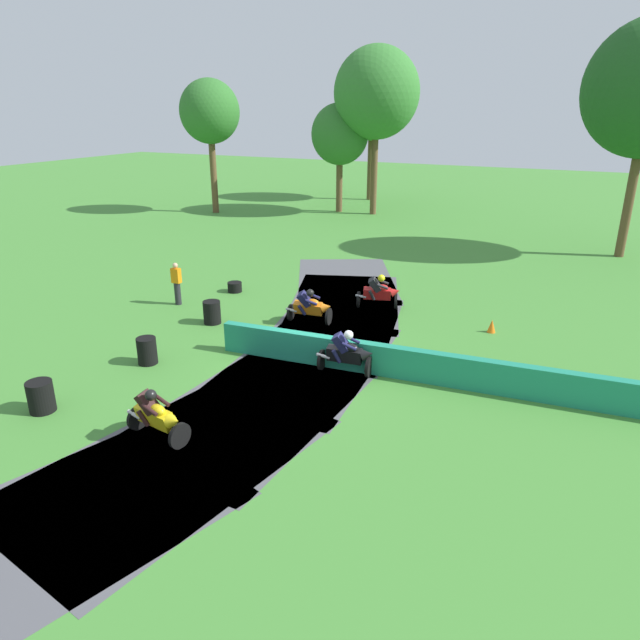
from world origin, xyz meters
TOP-DOWN VIEW (x-y plane):
  - ground_plane at (0.00, 0.00)m, footprint 120.00×120.00m
  - track_asphalt at (-0.80, -0.06)m, footprint 7.98×24.92m
  - safety_barrier at (4.62, 0.35)m, footprint 14.71×1.41m
  - motorcycle_lead_yellow at (-1.18, -5.24)m, footprint 1.71×0.94m
  - motorcycle_chase_black at (1.34, -0.25)m, footprint 1.68×0.83m
  - motorcycle_trailing_orange at (-1.37, 2.89)m, footprint 1.69×0.96m
  - motorcycle_fourth_red at (0.24, 5.39)m, footprint 1.72×1.12m
  - tire_stack_near at (-4.69, -5.42)m, footprint 0.63×0.63m
  - tire_stack_mid_a at (-4.24, -2.10)m, footprint 0.57×0.57m
  - tire_stack_mid_b at (-4.48, 1.47)m, footprint 0.60×0.60m
  - tire_stack_far at (-5.76, 4.82)m, footprint 0.57×0.57m
  - track_marshal at (-6.84, 2.57)m, footprint 0.34×0.24m
  - traffic_cone at (4.47, 4.78)m, footprint 0.28×0.28m
  - tree_far_left at (-17.16, 19.69)m, footprint 3.99×3.99m
  - tree_far_right at (-9.46, 29.82)m, footprint 5.04×5.04m
  - tree_mid_rise at (-9.44, 23.74)m, footprint 3.89×3.89m
  - tree_behind_barrier at (-6.92, 23.86)m, footprint 5.57×5.57m

SIDE VIEW (x-z plane):
  - ground_plane at x=0.00m, z-range 0.00..0.00m
  - track_asphalt at x=-0.80m, z-range 0.00..0.01m
  - tire_stack_far at x=-5.76m, z-range 0.00..0.40m
  - traffic_cone at x=4.47m, z-range 0.00..0.44m
  - tire_stack_near at x=-4.69m, z-range 0.00..0.80m
  - tire_stack_mid_a at x=-4.24m, z-range 0.00..0.80m
  - tire_stack_mid_b at x=-4.48m, z-range 0.00..0.80m
  - safety_barrier at x=4.62m, z-range 0.00..0.90m
  - motorcycle_trailing_orange at x=-1.37m, z-range -0.08..1.34m
  - motorcycle_fourth_red at x=0.24m, z-range -0.07..1.36m
  - motorcycle_lead_yellow at x=-1.18m, z-range -0.07..1.36m
  - motorcycle_chase_black at x=1.34m, z-range -0.06..1.37m
  - track_marshal at x=-6.84m, z-range 0.00..1.63m
  - tree_mid_rise at x=-9.44m, z-range 1.57..8.87m
  - tree_far_left at x=-17.16m, z-range 2.25..11.06m
  - tree_far_right at x=-9.46m, z-range 2.22..12.03m
  - tree_behind_barrier at x=-6.92m, z-range 2.44..13.23m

